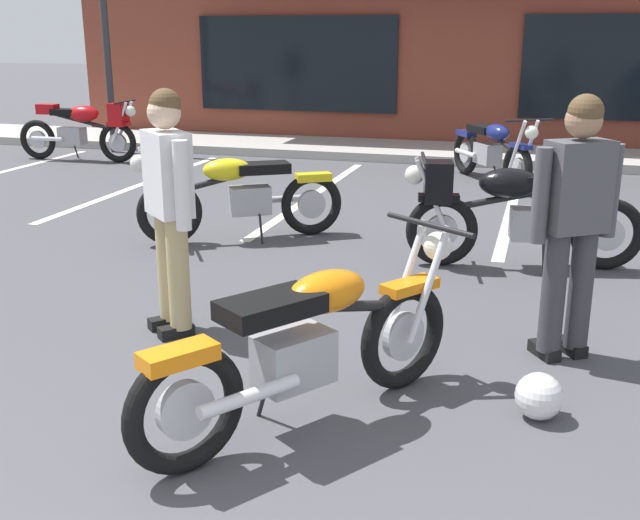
% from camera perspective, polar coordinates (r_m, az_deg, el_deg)
% --- Properties ---
extents(ground_plane, '(80.00, 80.00, 0.00)m').
position_cam_1_polar(ground_plane, '(5.29, -2.21, -5.80)').
color(ground_plane, '#47474C').
extents(sidewalk_kerb, '(22.00, 1.80, 0.14)m').
position_cam_1_polar(sidewalk_kerb, '(13.10, 9.50, 7.90)').
color(sidewalk_kerb, '#A8A59E').
rests_on(sidewalk_kerb, ground_plane).
extents(brick_storefront_building, '(14.77, 7.22, 3.92)m').
position_cam_1_polar(brick_storefront_building, '(16.99, 11.66, 16.17)').
color(brick_storefront_building, brown).
rests_on(brick_storefront_building, ground_plane).
extents(painted_stall_lines, '(12.54, 4.80, 0.01)m').
position_cam_1_polar(painted_stall_lines, '(9.61, 6.69, 4.44)').
color(painted_stall_lines, silver).
rests_on(painted_stall_lines, ground_plane).
extents(motorcycle_foreground_classic, '(1.42, 1.83, 0.98)m').
position_cam_1_polar(motorcycle_foreground_classic, '(4.01, -0.77, -6.21)').
color(motorcycle_foreground_classic, black).
rests_on(motorcycle_foreground_classic, ground_plane).
extents(motorcycle_black_cruiser, '(1.39, 1.84, 0.98)m').
position_cam_1_polar(motorcycle_black_cruiser, '(10.82, 12.67, 8.00)').
color(motorcycle_black_cruiser, black).
rests_on(motorcycle_black_cruiser, ground_plane).
extents(motorcycle_silver_naked, '(2.09, 0.83, 0.98)m').
position_cam_1_polar(motorcycle_silver_naked, '(6.92, 14.16, 3.70)').
color(motorcycle_silver_naked, black).
rests_on(motorcycle_silver_naked, ground_plane).
extents(motorcycle_blue_standard, '(2.11, 0.66, 0.98)m').
position_cam_1_polar(motorcycle_blue_standard, '(13.04, -17.31, 9.37)').
color(motorcycle_blue_standard, black).
rests_on(motorcycle_blue_standard, ground_plane).
extents(motorcycle_orange_scrambler, '(1.85, 1.37, 0.98)m').
position_cam_1_polar(motorcycle_orange_scrambler, '(7.68, -6.02, 4.88)').
color(motorcycle_orange_scrambler, black).
rests_on(motorcycle_orange_scrambler, ground_plane).
extents(person_in_black_shirt, '(0.55, 0.43, 1.68)m').
position_cam_1_polar(person_in_black_shirt, '(4.94, 18.47, 3.29)').
color(person_in_black_shirt, black).
rests_on(person_in_black_shirt, ground_plane).
extents(person_by_back_row, '(0.51, 0.48, 1.68)m').
position_cam_1_polar(person_by_back_row, '(5.22, -11.21, 4.52)').
color(person_by_back_row, black).
rests_on(person_by_back_row, ground_plane).
extents(helmet_on_pavement, '(0.26, 0.26, 0.26)m').
position_cam_1_polar(helmet_on_pavement, '(4.36, 16.03, -9.73)').
color(helmet_on_pavement, silver).
rests_on(helmet_on_pavement, ground_plane).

